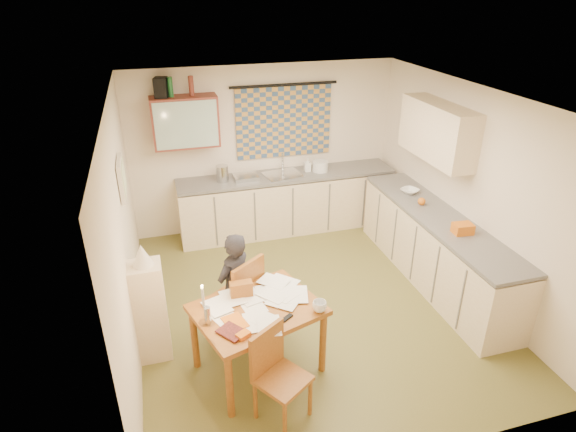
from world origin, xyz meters
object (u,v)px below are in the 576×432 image
object	(u,v)px
chair_far	(238,311)
stove	(480,291)
shelf_stand	(151,311)
counter_right	(435,249)
person	(235,287)
counter_back	(287,203)
dining_table	(258,338)

from	to	relation	value
chair_far	stove	bearing A→B (deg)	132.22
stove	shelf_stand	size ratio (longest dim) A/B	0.79
chair_far	shelf_stand	distance (m)	0.93
counter_right	shelf_stand	world-z (taller)	shelf_stand
counter_right	chair_far	bearing A→B (deg)	-171.64
shelf_stand	person	bearing A→B (deg)	4.45
person	shelf_stand	bearing A→B (deg)	-32.47
counter_back	person	bearing A→B (deg)	-118.40
stove	person	world-z (taller)	person
counter_back	chair_far	world-z (taller)	chair_far
dining_table	shelf_stand	world-z (taller)	shelf_stand
chair_far	person	bearing A→B (deg)	-24.42
chair_far	person	distance (m)	0.32
counter_back	chair_far	bearing A→B (deg)	-118.09
shelf_stand	counter_right	bearing A→B (deg)	7.42
dining_table	stove	bearing A→B (deg)	-17.15
counter_right	stove	distance (m)	0.94
counter_right	chair_far	xyz separation A→B (m)	(-2.65, -0.39, -0.14)
person	shelf_stand	distance (m)	0.88
counter_back	dining_table	distance (m)	3.07
person	stove	bearing A→B (deg)	131.38
counter_back	stove	distance (m)	3.18
counter_back	person	world-z (taller)	person
counter_right	stove	bearing A→B (deg)	-90.00
stove	dining_table	world-z (taller)	stove
stove	chair_far	distance (m)	2.71
counter_back	person	size ratio (longest dim) A/B	2.62
counter_right	stove	world-z (taller)	counter_right
counter_back	chair_far	distance (m)	2.59
counter_right	person	distance (m)	2.70
dining_table	person	bearing A→B (deg)	84.22
chair_far	dining_table	bearing A→B (deg)	64.01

